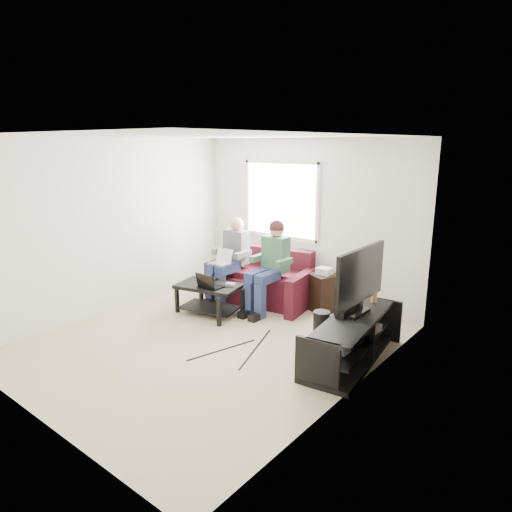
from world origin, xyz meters
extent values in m
plane|color=beige|center=(0.00, 0.00, 0.00)|extent=(4.50, 4.50, 0.00)
plane|color=white|center=(0.00, 0.00, 2.60)|extent=(4.50, 4.50, 0.00)
plane|color=silver|center=(0.00, 2.25, 1.30)|extent=(4.50, 0.00, 4.50)
plane|color=silver|center=(0.00, -2.25, 1.30)|extent=(4.50, 0.00, 4.50)
plane|color=silver|center=(-2.00, 0.00, 1.30)|extent=(0.00, 4.50, 4.50)
plane|color=silver|center=(2.00, 0.00, 1.30)|extent=(0.00, 4.50, 4.50)
cube|color=white|center=(-0.50, 2.24, 1.60)|extent=(1.40, 0.01, 1.20)
cube|color=silver|center=(-0.50, 2.23, 1.60)|extent=(1.48, 0.04, 1.28)
cube|color=#431020|center=(-0.50, 1.66, 0.21)|extent=(1.58, 1.01, 0.41)
cube|color=#431020|center=(-0.50, 2.00, 0.63)|extent=(1.49, 0.43, 0.42)
cube|color=#431020|center=(-1.31, 1.66, 0.30)|extent=(0.29, 0.90, 0.59)
cube|color=#431020|center=(0.31, 1.66, 0.30)|extent=(0.29, 0.90, 0.59)
cube|color=#431020|center=(-0.86, 1.64, 0.46)|extent=(0.78, 0.77, 0.10)
cube|color=#431020|center=(-0.13, 1.64, 0.46)|extent=(0.78, 0.77, 0.10)
cube|color=navy|center=(-1.00, 1.23, 0.58)|extent=(0.16, 0.45, 0.14)
cube|color=navy|center=(-0.80, 1.23, 0.58)|extent=(0.16, 0.45, 0.14)
cube|color=navy|center=(-1.00, 1.05, 0.26)|extent=(0.13, 0.13, 0.51)
cube|color=navy|center=(-0.80, 1.05, 0.26)|extent=(0.13, 0.13, 0.51)
cube|color=slate|center=(-0.90, 1.56, 0.86)|extent=(0.40, 0.22, 0.55)
sphere|color=#D79986|center=(-0.90, 1.58, 1.23)|extent=(0.22, 0.22, 0.22)
cube|color=navy|center=(-0.20, 1.23, 0.58)|extent=(0.16, 0.45, 0.14)
cube|color=navy|center=(0.00, 1.23, 0.58)|extent=(0.16, 0.45, 0.14)
cube|color=navy|center=(-0.20, 1.05, 0.26)|extent=(0.13, 0.13, 0.51)
cube|color=navy|center=(0.00, 1.05, 0.26)|extent=(0.13, 0.13, 0.51)
cube|color=#4B4D4E|center=(-0.10, 1.56, 0.86)|extent=(0.40, 0.22, 0.55)
sphere|color=#D79986|center=(-0.10, 1.58, 1.23)|extent=(0.22, 0.22, 0.22)
sphere|color=#371B1E|center=(-0.10, 1.58, 1.27)|extent=(0.23, 0.23, 0.23)
cube|color=black|center=(-0.70, 0.70, 0.44)|extent=(1.04, 0.78, 0.05)
cube|color=black|center=(-0.70, 0.70, 0.10)|extent=(0.95, 0.68, 0.02)
cube|color=black|center=(-1.14, 0.45, 0.21)|extent=(0.05, 0.05, 0.42)
cube|color=black|center=(-0.26, 0.45, 0.21)|extent=(0.05, 0.05, 0.42)
cube|color=black|center=(-1.14, 0.96, 0.21)|extent=(0.05, 0.05, 0.42)
cube|color=black|center=(-0.26, 0.96, 0.21)|extent=(0.05, 0.05, 0.42)
cube|color=silver|center=(-0.98, 0.82, 0.49)|extent=(0.15, 0.11, 0.04)
cube|color=black|center=(-0.80, 0.88, 0.49)|extent=(0.16, 0.12, 0.04)
cube|color=gray|center=(-0.40, 0.85, 0.49)|extent=(0.16, 0.13, 0.04)
cube|color=black|center=(1.70, 0.66, 0.53)|extent=(0.72, 1.71, 0.04)
cube|color=black|center=(1.70, 0.66, 0.28)|extent=(0.68, 1.65, 0.03)
cube|color=black|center=(1.70, 0.66, 0.03)|extent=(0.72, 1.71, 0.06)
cube|color=black|center=(1.70, -0.15, 0.28)|extent=(0.50, 0.11, 0.55)
cube|color=black|center=(1.70, 1.47, 0.28)|extent=(0.50, 0.11, 0.55)
cube|color=black|center=(1.70, 0.76, 0.57)|extent=(0.12, 0.40, 0.04)
cube|color=black|center=(1.70, 0.76, 0.65)|extent=(0.06, 0.06, 0.12)
cube|color=black|center=(1.70, 0.76, 1.04)|extent=(0.05, 1.10, 0.65)
cube|color=#CA2F7A|center=(1.67, 0.76, 1.04)|extent=(0.01, 1.01, 0.58)
cube|color=black|center=(1.58, 0.76, 0.60)|extent=(0.12, 0.50, 0.10)
cylinder|color=#9E7144|center=(1.65, 1.29, 0.61)|extent=(0.08, 0.08, 0.12)
cube|color=silver|center=(1.70, 0.26, 0.32)|extent=(0.30, 0.22, 0.06)
cube|color=gray|center=(1.70, 0.96, 0.33)|extent=(0.34, 0.26, 0.08)
cube|color=black|center=(1.70, 0.61, 0.33)|extent=(0.38, 0.30, 0.07)
cylinder|color=black|center=(1.21, 0.76, 0.24)|extent=(0.21, 0.21, 0.48)
cube|color=black|center=(1.52, 0.39, 0.01)|extent=(0.26, 0.42, 0.02)
cube|color=black|center=(0.56, 1.92, 0.29)|extent=(0.39, 0.39, 0.58)
cube|color=silver|center=(0.56, 1.92, 0.63)|extent=(0.22, 0.18, 0.10)
camera|label=1|loc=(3.92, -3.92, 2.52)|focal=32.00mm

